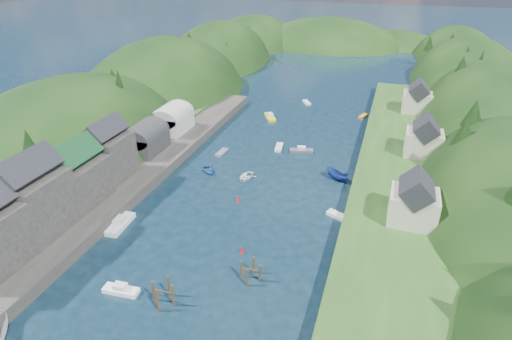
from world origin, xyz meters
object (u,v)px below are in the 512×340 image
(piling_cluster_near, at_px, (163,295))
(channel_buoy_near, at_px, (242,250))
(channel_buoy_far, at_px, (238,199))
(piling_cluster_far, at_px, (250,273))

(piling_cluster_near, height_order, channel_buoy_near, piling_cluster_near)
(piling_cluster_near, xyz_separation_m, channel_buoy_far, (0.36, 25.68, -0.87))
(piling_cluster_far, relative_size, channel_buoy_near, 3.05)
(piling_cluster_near, distance_m, piling_cluster_far, 11.66)
(piling_cluster_far, height_order, channel_buoy_near, piling_cluster_far)
(piling_cluster_far, distance_m, channel_buoy_near, 5.80)
(piling_cluster_far, bearing_deg, channel_buoy_far, 115.20)
(channel_buoy_near, bearing_deg, piling_cluster_far, -58.87)
(channel_buoy_far, bearing_deg, piling_cluster_near, -90.80)
(piling_cluster_far, xyz_separation_m, channel_buoy_far, (-8.55, 18.16, -0.63))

